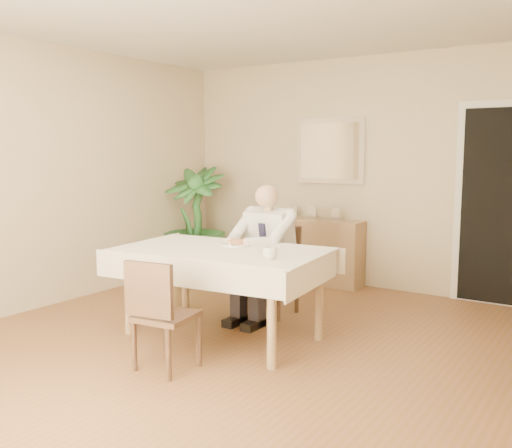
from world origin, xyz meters
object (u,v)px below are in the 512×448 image
Objects in this scene: sideboard at (322,252)px; potted_palm at (195,222)px; coffee_mug at (270,253)px; dining_table at (222,259)px; chair_near at (159,310)px; chair_far at (277,265)px; seated_man at (261,246)px.

sideboard is 0.70× the size of potted_palm.
potted_palm reaches higher than coffee_mug.
dining_table is 0.89m from chair_near.
sideboard is (-0.17, 2.18, -0.29)m from dining_table.
dining_table is at bearing -86.09° from sideboard.
chair_far is at bearing -25.89° from potted_palm.
chair_far reaches higher than sideboard.
dining_table is at bearing -45.07° from potted_palm.
seated_man is at bearing -33.10° from potted_palm.
seated_man is at bearing 85.02° from chair_near.
potted_palm is at bearing 146.90° from seated_man.
potted_palm reaches higher than seated_man.
coffee_mug is at bearing 47.38° from chair_near.
seated_man reaches higher than chair_far.
dining_table is 0.60m from coffee_mug.
chair_near is 3.12m from potted_palm.
chair_near is 7.03× the size of coffee_mug.
potted_palm reaches higher than chair_far.
chair_near is 0.85× the size of sideboard.
coffee_mug is (0.48, 0.71, 0.35)m from chair_near.
chair_far is at bearing 118.95° from coffee_mug.
dining_table is 2.40m from potted_palm.
sideboard is at bearing 96.70° from chair_far.
dining_table is 1.46× the size of seated_man.
dining_table is 2.25× the size of chair_near.
chair_far is 7.32× the size of coffee_mug.
sideboard is at bearing 17.74° from potted_palm.
dining_table is at bearing 87.46° from chair_near.
sideboard is (-0.26, 3.04, -0.07)m from chair_near.
chair_far is 1.73m from chair_near.
sideboard is at bearing 86.39° from chair_near.
chair_near reaches higher than dining_table.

